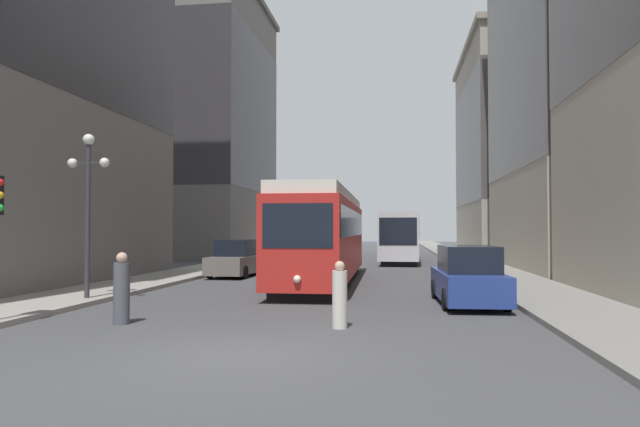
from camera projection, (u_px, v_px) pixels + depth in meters
name	position (u px, v px, depth m)	size (l,w,h in m)	color
ground_plane	(242.00, 354.00, 10.48)	(200.00, 200.00, 0.00)	#424244
sidewalk_left	(278.00, 254.00, 51.16)	(3.13, 120.00, 0.15)	gray
sidewalk_right	(456.00, 255.00, 49.03)	(3.13, 120.00, 0.15)	gray
streetcar	(324.00, 235.00, 24.81)	(2.86, 15.16, 3.89)	black
transit_bus	(400.00, 235.00, 40.31)	(2.92, 11.69, 3.45)	black
parked_car_left_near	(292.00, 249.00, 42.70)	(1.99, 4.94, 1.82)	black
parked_car_left_mid	(237.00, 259.00, 28.03)	(2.02, 4.62, 1.82)	black
parked_car_right_far	(468.00, 277.00, 17.48)	(2.04, 4.80, 1.82)	black
parked_car_left_far	(273.00, 253.00, 36.16)	(1.90, 4.92, 1.82)	black
pedestrian_crossing_near	(340.00, 297.00, 13.28)	(0.35, 0.35, 1.58)	beige
pedestrian_crossing_far	(122.00, 291.00, 13.86)	(0.39, 0.39, 1.76)	#4C4C56
lamp_post_left_near	(88.00, 189.00, 18.05)	(1.41, 0.36, 5.24)	#333338
building_left_midblock	(197.00, 122.00, 50.97)	(11.75, 16.60, 23.39)	slate
building_right_corner	(539.00, 148.00, 52.99)	(13.97, 19.54, 19.53)	#A89E8E
building_right_far	(603.00, 64.00, 32.30)	(10.83, 16.42, 22.97)	#B2A893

